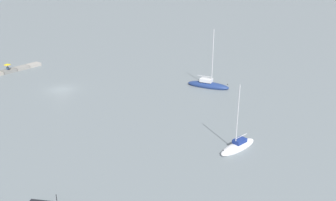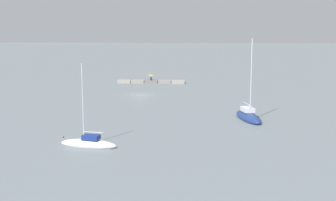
% 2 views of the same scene
% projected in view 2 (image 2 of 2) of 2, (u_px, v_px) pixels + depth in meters
% --- Properties ---
extents(ground_plane, '(500.00, 500.00, 0.00)m').
position_uv_depth(ground_plane, '(140.00, 95.00, 78.76)').
color(ground_plane, slate).
extents(seawall_pier, '(14.07, 1.75, 0.60)m').
position_uv_depth(seawall_pier, '(151.00, 82.00, 95.18)').
color(seawall_pier, gray).
rests_on(seawall_pier, ground_plane).
extents(person_seated_blue_left, '(0.49, 0.66, 0.73)m').
position_uv_depth(person_seated_blue_left, '(151.00, 79.00, 95.10)').
color(person_seated_blue_left, '#1E2333').
rests_on(person_seated_blue_left, seawall_pier).
extents(umbrella_open_yellow, '(1.33, 1.33, 1.29)m').
position_uv_depth(umbrella_open_yellow, '(151.00, 75.00, 94.97)').
color(umbrella_open_yellow, black).
rests_on(umbrella_open_yellow, seawall_pier).
extents(sailboat_navy_near, '(3.85, 7.90, 10.70)m').
position_uv_depth(sailboat_navy_near, '(248.00, 116.00, 58.09)').
color(sailboat_navy_near, navy).
rests_on(sailboat_navy_near, ground_plane).
extents(sailboat_white_mid, '(6.12, 2.77, 8.53)m').
position_uv_depth(sailboat_white_mid, '(89.00, 143.00, 45.02)').
color(sailboat_white_mid, silver).
rests_on(sailboat_white_mid, ground_plane).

